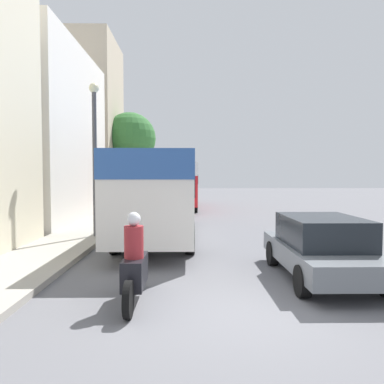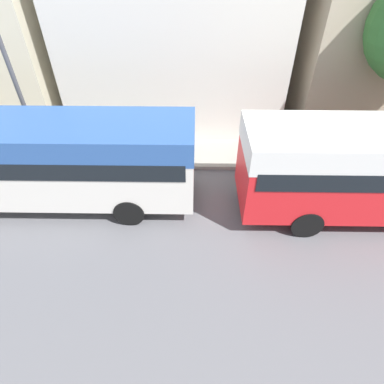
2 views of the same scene
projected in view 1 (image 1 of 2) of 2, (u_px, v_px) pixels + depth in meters
ground_plane at (242, 312)px, 6.60m from camera, size 120.00×120.00×0.00m
building_midblock at (20, 136)px, 18.99m from camera, size 6.49×9.65×8.78m
building_far_terrace at (70, 125)px, 27.77m from camera, size 6.95×6.31×12.28m
bus_lead at (161, 185)px, 14.68m from camera, size 2.53×11.00×3.07m
bus_following at (178, 180)px, 26.96m from camera, size 2.60×10.63×3.14m
motorcycle_behind_lead at (135, 267)px, 7.03m from camera, size 0.38×2.24×1.73m
car_crossing at (322, 246)px, 8.67m from camera, size 1.91×4.20×1.45m
pedestrian_near_curb at (135, 194)px, 25.92m from camera, size 0.43×0.43×1.81m
street_tree at (130, 139)px, 27.76m from camera, size 3.85×3.85×6.88m
lamp_post at (95, 145)px, 13.68m from camera, size 0.36×0.36×5.60m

